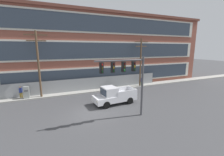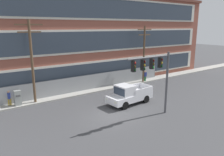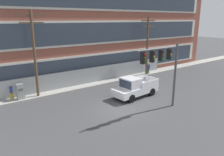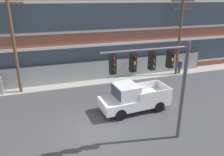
# 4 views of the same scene
# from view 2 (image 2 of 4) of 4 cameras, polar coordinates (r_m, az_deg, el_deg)

# --- Properties ---
(ground_plane) EXTENTS (160.00, 160.00, 0.00)m
(ground_plane) POSITION_cam_2_polar(r_m,az_deg,el_deg) (19.99, -0.20, -9.88)
(ground_plane) COLOR #424244
(sidewalk_building_side) EXTENTS (80.00, 1.87, 0.16)m
(sidewalk_building_side) POSITION_cam_2_polar(r_m,az_deg,el_deg) (26.30, -10.05, -4.12)
(sidewalk_building_side) COLOR #9E9B93
(sidewalk_building_side) RESTS_ON ground
(brick_mill_building) EXTENTS (36.88, 8.57, 12.20)m
(brick_mill_building) POSITION_cam_2_polar(r_m,az_deg,el_deg) (32.78, -3.29, 10.25)
(brick_mill_building) COLOR brown
(brick_mill_building) RESTS_ON ground
(chain_link_fence) EXTENTS (26.56, 0.06, 2.02)m
(chain_link_fence) POSITION_cam_2_polar(r_m,az_deg,el_deg) (26.70, -8.94, -1.68)
(chain_link_fence) COLOR gray
(chain_link_fence) RESTS_ON ground
(traffic_signal_mast) EXTENTS (4.75, 0.43, 5.70)m
(traffic_signal_mast) POSITION_cam_2_polar(r_m,az_deg,el_deg) (18.93, 11.14, 1.97)
(traffic_signal_mast) COLOR #4C4C51
(traffic_signal_mast) RESTS_ON ground
(pickup_truck_white) EXTENTS (5.20, 2.34, 2.09)m
(pickup_truck_white) POSITION_cam_2_polar(r_m,az_deg,el_deg) (22.71, 4.42, -4.41)
(pickup_truck_white) COLOR silver
(pickup_truck_white) RESTS_ON ground
(utility_pole_near_corner) EXTENTS (2.64, 0.26, 8.54)m
(utility_pole_near_corner) POSITION_cam_2_polar(r_m,az_deg,el_deg) (23.32, -20.24, 4.84)
(utility_pole_near_corner) COLOR brown
(utility_pole_near_corner) RESTS_ON ground
(utility_pole_midblock) EXTENTS (2.44, 0.26, 7.95)m
(utility_pole_midblock) POSITION_cam_2_polar(r_m,az_deg,el_deg) (30.89, 8.36, 6.79)
(utility_pole_midblock) COLOR brown
(utility_pole_midblock) RESTS_ON ground
(electrical_cabinet) EXTENTS (0.63, 0.57, 1.70)m
(electrical_cabinet) POSITION_cam_2_polar(r_m,az_deg,el_deg) (23.84, -23.41, -4.94)
(electrical_cabinet) COLOR #939993
(electrical_cabinet) RESTS_ON ground
(pedestrian_near_cabinet) EXTENTS (0.42, 0.28, 1.69)m
(pedestrian_near_cabinet) POSITION_cam_2_polar(r_m,az_deg,el_deg) (31.74, 8.65, 0.64)
(pedestrian_near_cabinet) COLOR #236B38
(pedestrian_near_cabinet) RESTS_ON ground
(pedestrian_by_fence) EXTENTS (0.34, 0.45, 1.69)m
(pedestrian_by_fence) POSITION_cam_2_polar(r_m,az_deg,el_deg) (24.13, -25.28, -4.61)
(pedestrian_by_fence) COLOR #B7932D
(pedestrian_by_fence) RESTS_ON ground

